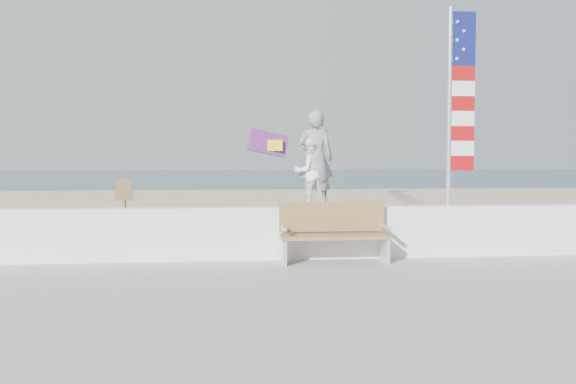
% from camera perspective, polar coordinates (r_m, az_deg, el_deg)
% --- Properties ---
extents(ground, '(220.00, 220.00, 0.00)m').
position_cam_1_polar(ground, '(8.73, -0.08, -9.52)').
color(ground, '#284150').
rests_on(ground, ground).
extents(sand, '(90.00, 40.00, 0.08)m').
position_cam_1_polar(sand, '(17.59, -3.08, -3.04)').
color(sand, tan).
rests_on(sand, ground).
extents(seawall, '(30.00, 0.35, 0.90)m').
position_cam_1_polar(seawall, '(10.58, -1.19, -3.84)').
color(seawall, white).
rests_on(seawall, boardwalk).
extents(adult, '(0.68, 0.52, 1.67)m').
position_cam_1_polar(adult, '(10.59, 2.59, 3.13)').
color(adult, gray).
rests_on(adult, seawall).
extents(child, '(0.69, 0.60, 1.20)m').
position_cam_1_polar(child, '(10.58, 2.04, 1.85)').
color(child, white).
rests_on(child, seawall).
extents(bench, '(1.80, 0.57, 1.00)m').
position_cam_1_polar(bench, '(10.25, 4.28, -3.75)').
color(bench, '#9B7043').
rests_on(bench, boardwalk).
extents(flag, '(0.50, 0.08, 3.50)m').
position_cam_1_polar(flag, '(11.30, 15.49, 8.49)').
color(flag, white).
rests_on(flag, seawall).
extents(parafoil_kite, '(0.89, 0.43, 0.59)m').
position_cam_1_polar(parafoil_kite, '(12.39, -1.85, 4.56)').
color(parafoil_kite, red).
rests_on(parafoil_kite, ground).
extents(sign, '(0.32, 0.07, 1.46)m').
position_cam_1_polar(sign, '(12.17, -15.08, -1.57)').
color(sign, olive).
rests_on(sign, sand).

